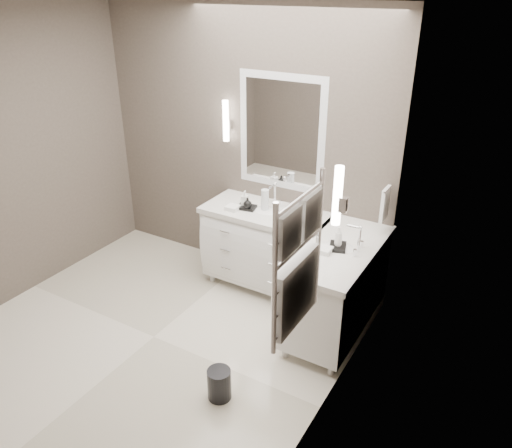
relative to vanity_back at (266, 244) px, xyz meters
The scene contains 20 objects.
floor 1.39m from the vanity_back, 110.17° to the right, with size 3.20×3.00×0.01m, color silver.
ceiling 2.57m from the vanity_back, 110.17° to the right, with size 3.20×3.00×0.01m, color white.
wall_back 1.01m from the vanity_back, 148.11° to the left, with size 3.20×0.01×2.70m, color #514741.
wall_left 2.54m from the vanity_back, 149.20° to the right, with size 0.01×3.00×2.70m, color #514741.
wall_right 1.89m from the vanity_back, 46.69° to the right, with size 0.01×3.00×2.70m, color #514741.
vanity_back is the anchor object (origin of this frame).
vanity_right 0.93m from the vanity_back, 20.38° to the right, with size 0.59×1.24×0.97m.
mirror_back 1.10m from the vanity_back, 90.00° to the left, with size 0.90×0.02×1.10m.
mirror_right 1.62m from the vanity_back, 20.48° to the right, with size 0.02×0.90×1.10m.
sconce_back 1.27m from the vanity_back, 160.98° to the left, with size 0.06×0.06×0.40m.
sconce_right 1.84m from the vanity_back, 43.07° to the right, with size 0.06×0.06×0.40m.
towel_bar_corner 1.26m from the vanity_back, ahead, with size 0.03×0.22×0.30m.
towel_ladder 2.16m from the vanity_back, 55.90° to the right, with size 0.06×0.58×0.90m.
waste_bin 1.62m from the vanity_back, 73.44° to the right, with size 0.18×0.18×0.25m, color black.
amenity_tray_back 0.43m from the vanity_back, 163.47° to the right, with size 0.18×0.13×0.03m, color black.
amenity_tray_right 1.01m from the vanity_back, 22.04° to the right, with size 0.13×0.18×0.03m, color black.
water_bottle 0.47m from the vanity_back, 146.67° to the right, with size 0.08×0.08×0.21m, color silver.
soap_bottle_a 0.51m from the vanity_back, behind, with size 0.06×0.07×0.14m, color white.
soap_bottle_b 0.48m from the vanity_back, 151.79° to the right, with size 0.08×0.08×0.10m, color black.
soap_bottle_c 1.05m from the vanity_back, 22.04° to the right, with size 0.06×0.06×0.17m, color white.
Camera 1 is at (2.56, -2.58, 2.84)m, focal length 35.00 mm.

